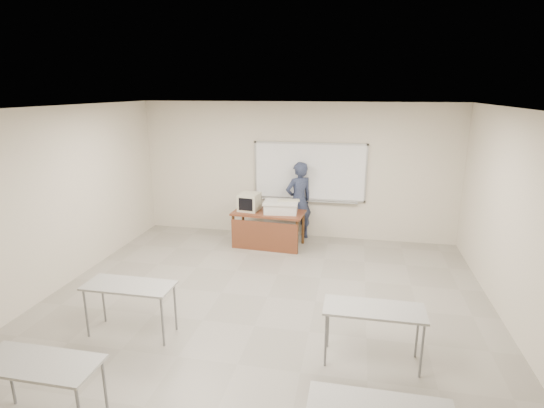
% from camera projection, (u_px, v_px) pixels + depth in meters
% --- Properties ---
extents(floor, '(7.00, 8.00, 0.01)m').
position_uv_depth(floor, '(255.00, 326.00, 6.03)').
color(floor, gray).
rests_on(floor, ground).
extents(whiteboard, '(2.48, 0.10, 1.31)m').
position_uv_depth(whiteboard, '(310.00, 172.00, 9.33)').
color(whiteboard, white).
rests_on(whiteboard, floor).
extents(student_desks, '(4.40, 2.20, 0.73)m').
position_uv_depth(student_desks, '(224.00, 337.00, 4.57)').
color(student_desks, '#A5A49F').
rests_on(student_desks, floor).
extents(instructor_desk, '(1.49, 0.74, 0.75)m').
position_uv_depth(instructor_desk, '(268.00, 222.00, 8.89)').
color(instructor_desk, brown).
rests_on(instructor_desk, floor).
extents(podium, '(0.71, 0.52, 0.99)m').
position_uv_depth(podium, '(281.00, 224.00, 8.96)').
color(podium, silver).
rests_on(podium, floor).
extents(crt_monitor, '(0.41, 0.45, 0.39)m').
position_uv_depth(crt_monitor, '(250.00, 202.00, 9.02)').
color(crt_monitor, '#B9B599').
rests_on(crt_monitor, instructor_desk).
extents(laptop, '(0.30, 0.28, 0.22)m').
position_uv_depth(laptop, '(287.00, 210.00, 8.87)').
color(laptop, black).
rests_on(laptop, instructor_desk).
extents(mouse, '(0.12, 0.09, 0.04)m').
position_uv_depth(mouse, '(278.00, 211.00, 8.95)').
color(mouse, '#B0B4B8').
rests_on(mouse, instructor_desk).
extents(keyboard, '(0.47, 0.23, 0.03)m').
position_uv_depth(keyboard, '(289.00, 200.00, 8.87)').
color(keyboard, '#B9B599').
rests_on(keyboard, podium).
extents(presenter, '(0.76, 0.72, 1.74)m').
position_uv_depth(presenter, '(299.00, 201.00, 9.34)').
color(presenter, black).
rests_on(presenter, floor).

